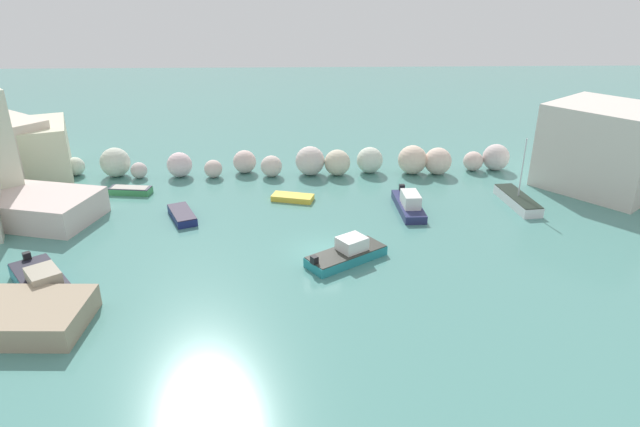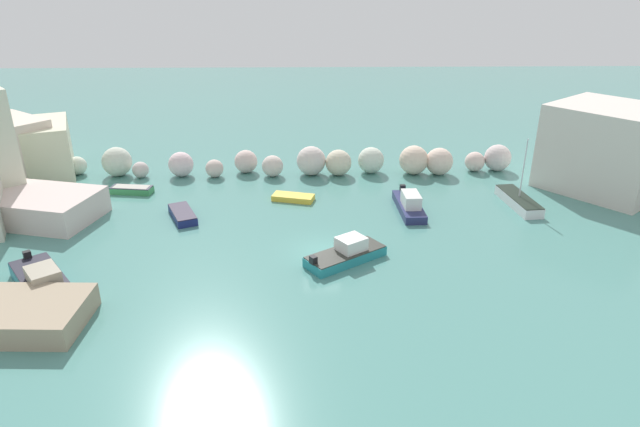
% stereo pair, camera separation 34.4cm
% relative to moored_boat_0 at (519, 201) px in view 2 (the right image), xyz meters
% --- Properties ---
extents(cove_water, '(160.00, 160.00, 0.00)m').
position_rel_moored_boat_0_xyz_m(cove_water, '(-16.05, -7.48, -0.43)').
color(cove_water, teal).
rests_on(cove_water, ground).
extents(rock_breakwater, '(41.38, 3.48, 2.68)m').
position_rel_moored_boat_0_xyz_m(rock_breakwater, '(-16.09, 8.03, 0.77)').
color(rock_breakwater, silver).
rests_on(rock_breakwater, ground).
extents(moored_boat_0, '(2.12, 5.74, 5.54)m').
position_rel_moored_boat_0_xyz_m(moored_boat_0, '(0.00, 0.00, 0.00)').
color(moored_boat_0, silver).
rests_on(moored_boat_0, cove_water).
extents(moored_boat_1, '(1.84, 5.76, 1.65)m').
position_rel_moored_boat_0_xyz_m(moored_boat_1, '(-8.97, -0.91, 0.15)').
color(moored_boat_1, navy).
rests_on(moored_boat_1, cove_water).
extents(moored_boat_2, '(3.61, 2.24, 0.46)m').
position_rel_moored_boat_0_xyz_m(moored_boat_2, '(-18.14, 1.59, -0.20)').
color(moored_boat_2, yellow).
rests_on(moored_boat_2, cove_water).
extents(moored_boat_3, '(5.33, 5.92, 1.71)m').
position_rel_moored_boat_0_xyz_m(moored_boat_3, '(-32.63, -12.08, 0.19)').
color(moored_boat_3, teal).
rests_on(moored_boat_3, cove_water).
extents(moored_boat_4, '(3.64, 1.64, 0.61)m').
position_rel_moored_boat_0_xyz_m(moored_boat_4, '(-31.91, 3.50, -0.11)').
color(moored_boat_4, '#388A4E').
rests_on(moored_boat_4, cove_water).
extents(moored_boat_5, '(5.58, 4.70, 1.55)m').
position_rel_moored_boat_0_xyz_m(moored_boat_5, '(-14.45, -8.93, 0.10)').
color(moored_boat_5, teal).
rests_on(moored_boat_5, cove_water).
extents(moored_boat_6, '(2.87, 4.03, 0.63)m').
position_rel_moored_boat_0_xyz_m(moored_boat_6, '(-26.50, -1.88, -0.12)').
color(moored_boat_6, navy).
rests_on(moored_boat_6, cove_water).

